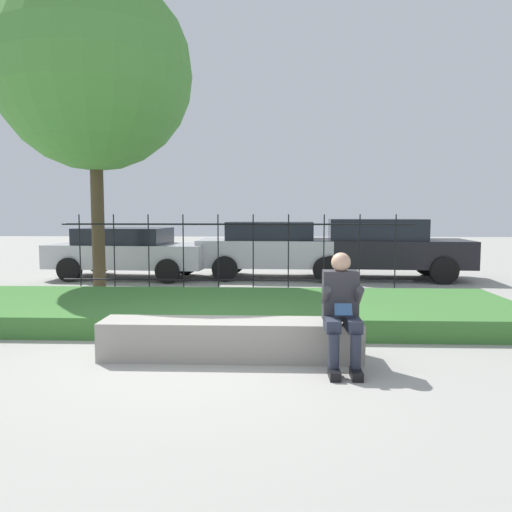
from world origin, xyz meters
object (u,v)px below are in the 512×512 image
at_px(car_parked_left, 129,251).
at_px(tree_behind_fence, 94,72).
at_px(person_seated_reader, 341,306).
at_px(stone_bench, 231,341).
at_px(car_parked_right, 380,247).
at_px(car_parked_center, 275,248).

height_order(car_parked_left, tree_behind_fence, tree_behind_fence).
relative_size(person_seated_reader, car_parked_left, 0.30).
distance_m(stone_bench, car_parked_right, 7.81).
distance_m(car_parked_right, car_parked_left, 6.43).
xyz_separation_m(stone_bench, car_parked_center, (0.49, 7.22, 0.57)).
relative_size(stone_bench, car_parked_left, 0.73).
xyz_separation_m(person_seated_reader, tree_behind_fence, (-4.51, 5.23, 3.92)).
bearing_deg(car_parked_right, car_parked_center, -178.53).
relative_size(person_seated_reader, car_parked_right, 0.29).
bearing_deg(person_seated_reader, stone_bench, 165.96).
height_order(person_seated_reader, tree_behind_fence, tree_behind_fence).
bearing_deg(tree_behind_fence, person_seated_reader, -49.21).
xyz_separation_m(car_parked_right, car_parked_left, (-6.42, -0.08, -0.11)).
distance_m(stone_bench, car_parked_center, 7.26).
bearing_deg(person_seated_reader, car_parked_right, 75.31).
xyz_separation_m(stone_bench, tree_behind_fence, (-3.29, 4.92, 4.40)).
bearing_deg(car_parked_left, stone_bench, -60.84).
xyz_separation_m(person_seated_reader, car_parked_center, (-0.73, 7.52, 0.09)).
bearing_deg(car_parked_left, car_parked_center, 7.11).
distance_m(car_parked_right, tree_behind_fence, 7.80).
bearing_deg(tree_behind_fence, car_parked_left, 89.15).
bearing_deg(tree_behind_fence, stone_bench, -56.22).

